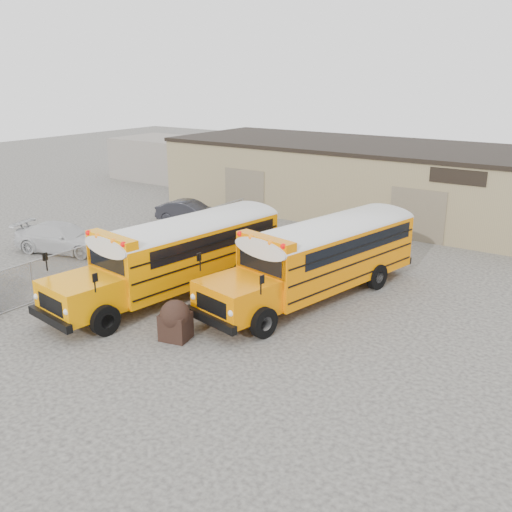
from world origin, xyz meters
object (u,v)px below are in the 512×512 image
Objects in this scene: school_bus_left at (281,221)px; car_white at (63,238)px; school_bus_right at (409,224)px; tarp_bundle at (175,319)px; car_dark at (190,212)px.

school_bus_left is 11.72m from car_white.
school_bus_right reaches higher than car_white.
school_bus_right is 7.80× the size of tarp_bundle.
school_bus_left is at bearing 101.11° from tarp_bundle.
school_bus_right is 14.22m from car_dark.
school_bus_left is 10.66m from tarp_bundle.
school_bus_left reaches higher than tarp_bundle.
car_dark is at bearing -27.82° from car_white.
tarp_bundle is at bearing -127.88° from car_white.
school_bus_left is 7.77× the size of tarp_bundle.
car_dark is (-8.51, 2.61, -1.20)m from school_bus_left.
school_bus_right is 13.99m from tarp_bundle.
school_bus_left is 8.98m from car_dark.
tarp_bundle is (-3.61, -13.47, -1.15)m from school_bus_right.
school_bus_left is at bearing -117.91° from car_dark.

